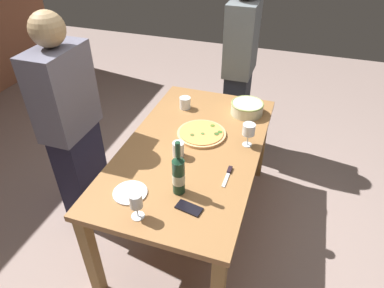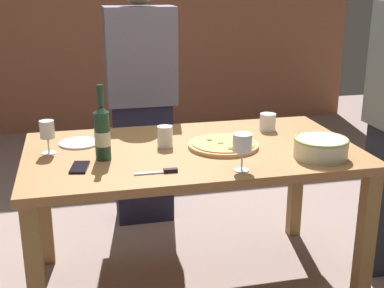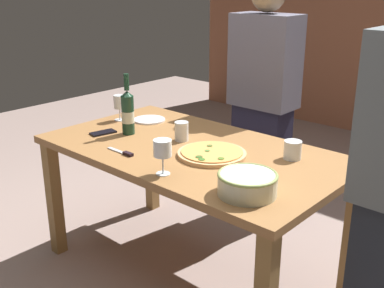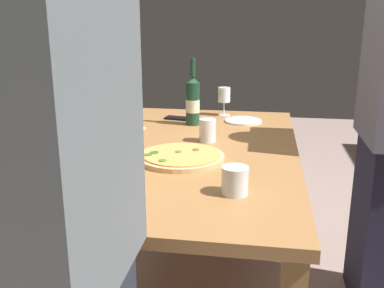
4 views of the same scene
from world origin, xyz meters
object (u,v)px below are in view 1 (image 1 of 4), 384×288
object	(u,v)px
wine_glass_near_pizza	(249,130)
cell_phone	(189,208)
dining_table	(192,157)
pizza_knife	(228,174)
wine_glass_by_bottle	(136,202)
person_guest_left	(239,69)
pizza	(202,133)
serving_bowl	(247,108)
cup_amber	(178,149)
side_plate	(130,193)
wine_bottle	(179,174)
cup_ceramic	(185,103)
person_host	(72,128)

from	to	relation	value
wine_glass_near_pizza	cell_phone	bearing A→B (deg)	164.63
dining_table	wine_glass_near_pizza	distance (m)	0.43
pizza_knife	wine_glass_by_bottle	bearing A→B (deg)	141.79
wine_glass_near_pizza	pizza_knife	distance (m)	0.36
wine_glass_near_pizza	person_guest_left	distance (m)	1.03
pizza_knife	pizza	bearing A→B (deg)	38.26
serving_bowl	cup_amber	size ratio (longest dim) A/B	2.39
wine_glass_by_bottle	side_plate	distance (m)	0.21
pizza	wine_bottle	xyz separation A→B (m)	(-0.58, -0.04, 0.12)
cup_ceramic	side_plate	bearing A→B (deg)	-178.79
dining_table	wine_glass_near_pizza	xyz separation A→B (m)	(0.14, -0.35, 0.21)
pizza	wine_glass_by_bottle	xyz separation A→B (m)	(-0.83, 0.10, 0.10)
pizza_knife	person_host	size ratio (longest dim) A/B	0.12
person_host	cup_ceramic	bearing A→B (deg)	35.00
side_plate	person_guest_left	size ratio (longest dim) A/B	0.12
dining_table	cup_amber	xyz separation A→B (m)	(-0.12, 0.05, 0.15)
serving_bowl	wine_bottle	xyz separation A→B (m)	(-0.98, 0.20, 0.08)
cup_amber	cell_phone	world-z (taller)	cup_amber
wine_glass_by_bottle	cup_amber	xyz separation A→B (m)	(0.55, -0.02, -0.06)
serving_bowl	wine_glass_near_pizza	xyz separation A→B (m)	(-0.41, -0.08, 0.07)
wine_glass_by_bottle	pizza	bearing A→B (deg)	-6.64
cell_phone	side_plate	bearing A→B (deg)	-80.15
pizza_knife	person_host	xyz separation A→B (m)	(0.07, 1.14, 0.05)
person_host	cell_phone	bearing A→B (deg)	-30.93
serving_bowl	cup_amber	xyz separation A→B (m)	(-0.67, 0.32, 0.00)
cup_amber	pizza_knife	distance (m)	0.36
cell_phone	pizza_knife	distance (m)	0.37
cup_ceramic	cell_phone	distance (m)	1.08
person_guest_left	cell_phone	bearing A→B (deg)	6.85
wine_glass_by_bottle	side_plate	xyz separation A→B (m)	(0.14, 0.12, -0.10)
cell_phone	person_guest_left	world-z (taller)	person_guest_left
cell_phone	cup_amber	bearing A→B (deg)	-141.95
person_host	dining_table	bearing A→B (deg)	0.00
person_host	wine_bottle	bearing A→B (deg)	-27.03
person_guest_left	person_host	bearing A→B (deg)	-32.31
cell_phone	pizza_knife	size ratio (longest dim) A/B	0.77
serving_bowl	wine_glass_near_pizza	size ratio (longest dim) A/B	1.52
dining_table	cup_ceramic	world-z (taller)	cup_ceramic
wine_bottle	wine_glass_near_pizza	size ratio (longest dim) A/B	2.10
wine_glass_by_bottle	person_guest_left	bearing A→B (deg)	-4.87
dining_table	pizza	xyz separation A→B (m)	(0.15, -0.02, 0.11)
serving_bowl	cup_ceramic	distance (m)	0.49
wine_bottle	cup_amber	size ratio (longest dim) A/B	3.30
wine_glass_by_bottle	person_host	distance (m)	0.94
pizza	wine_bottle	distance (m)	0.60
cup_ceramic	person_guest_left	world-z (taller)	person_guest_left
serving_bowl	pizza_knife	bearing A→B (deg)	-177.47
wine_bottle	person_host	world-z (taller)	person_host
pizza	person_host	bearing A→B (deg)	108.07
wine_glass_by_bottle	side_plate	world-z (taller)	wine_glass_by_bottle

